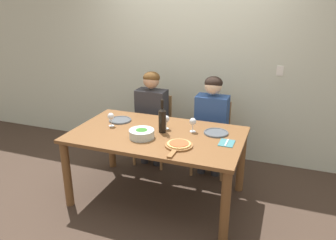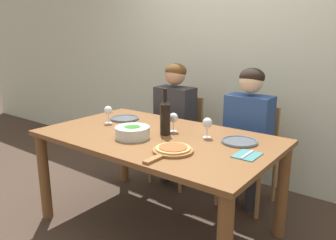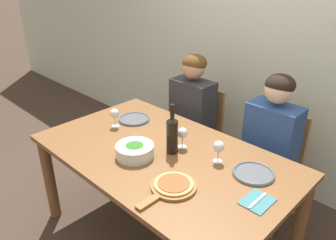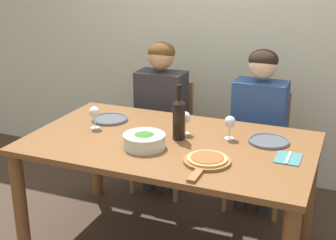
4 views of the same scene
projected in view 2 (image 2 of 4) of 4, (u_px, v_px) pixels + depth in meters
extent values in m
plane|color=#3D2D23|center=(158.00, 225.00, 2.64)|extent=(40.00, 40.00, 0.00)
cube|color=beige|center=(237.00, 50.00, 3.30)|extent=(10.00, 0.05, 2.70)
cube|color=brown|center=(157.00, 137.00, 2.46)|extent=(1.76, 1.04, 0.04)
cylinder|color=brown|center=(44.00, 177.00, 2.68)|extent=(0.09, 0.09, 0.73)
cylinder|color=brown|center=(124.00, 148.00, 3.39)|extent=(0.09, 0.09, 0.73)
cylinder|color=brown|center=(282.00, 192.00, 2.43)|extent=(0.09, 0.09, 0.73)
cube|color=#9E7042|center=(176.00, 141.00, 3.35)|extent=(0.42, 0.42, 0.04)
cube|color=#9E7042|center=(187.00, 116.00, 3.45)|extent=(0.38, 0.03, 0.42)
cylinder|color=#9E7042|center=(150.00, 163.00, 3.38)|extent=(0.04, 0.04, 0.42)
cylinder|color=#9E7042|center=(180.00, 172.00, 3.15)|extent=(0.04, 0.04, 0.42)
cylinder|color=#9E7042|center=(172.00, 153.00, 3.67)|extent=(0.04, 0.04, 0.42)
cylinder|color=#9E7042|center=(201.00, 161.00, 3.45)|extent=(0.04, 0.04, 0.42)
cube|color=#9E7042|center=(247.00, 157.00, 2.90)|extent=(0.42, 0.42, 0.04)
cube|color=#9E7042|center=(258.00, 128.00, 2.99)|extent=(0.38, 0.03, 0.42)
cylinder|color=#9E7042|center=(217.00, 183.00, 2.92)|extent=(0.04, 0.04, 0.42)
cylinder|color=#9E7042|center=(258.00, 195.00, 2.70)|extent=(0.04, 0.04, 0.42)
cylinder|color=#9E7042|center=(236.00, 170.00, 3.21)|extent=(0.04, 0.04, 0.42)
cylinder|color=#9E7042|center=(274.00, 180.00, 2.99)|extent=(0.04, 0.04, 0.42)
cylinder|color=#28282D|center=(164.00, 161.00, 3.40)|extent=(0.10, 0.10, 0.46)
cylinder|color=#28282D|center=(178.00, 165.00, 3.29)|extent=(0.10, 0.10, 0.46)
cube|color=#2D2D33|center=(175.00, 114.00, 3.27)|extent=(0.38, 0.22, 0.54)
cylinder|color=#2D2D33|center=(144.00, 130.00, 3.23)|extent=(0.07, 0.31, 0.14)
cylinder|color=#2D2D33|center=(177.00, 138.00, 3.00)|extent=(0.07, 0.31, 0.14)
sphere|color=tan|center=(175.00, 75.00, 3.17)|extent=(0.20, 0.20, 0.20)
ellipsoid|color=#563819|center=(176.00, 71.00, 3.17)|extent=(0.21, 0.21, 0.15)
cylinder|color=#28282D|center=(233.00, 180.00, 2.94)|extent=(0.10, 0.10, 0.46)
cylinder|color=#28282D|center=(252.00, 185.00, 2.83)|extent=(0.10, 0.10, 0.46)
cube|color=navy|center=(248.00, 127.00, 2.81)|extent=(0.38, 0.22, 0.54)
cylinder|color=navy|center=(213.00, 146.00, 2.77)|extent=(0.07, 0.31, 0.14)
cylinder|color=navy|center=(258.00, 156.00, 2.54)|extent=(0.07, 0.31, 0.14)
sphere|color=beige|center=(251.00, 81.00, 2.71)|extent=(0.20, 0.20, 0.20)
ellipsoid|color=black|center=(252.00, 77.00, 2.71)|extent=(0.21, 0.21, 0.15)
cylinder|color=black|center=(165.00, 120.00, 2.44)|extent=(0.08, 0.08, 0.23)
cone|color=black|center=(165.00, 102.00, 2.41)|extent=(0.08, 0.08, 0.03)
cylinder|color=black|center=(165.00, 94.00, 2.39)|extent=(0.03, 0.03, 0.09)
cylinder|color=silver|center=(133.00, 132.00, 2.38)|extent=(0.25, 0.25, 0.08)
ellipsoid|color=#2D6B23|center=(133.00, 132.00, 2.38)|extent=(0.21, 0.21, 0.09)
cylinder|color=#4C5156|center=(125.00, 119.00, 2.92)|extent=(0.25, 0.25, 0.01)
torus|color=#4C5156|center=(125.00, 118.00, 2.92)|extent=(0.25, 0.25, 0.02)
cylinder|color=#4C5156|center=(239.00, 142.00, 2.28)|extent=(0.25, 0.25, 0.01)
torus|color=#4C5156|center=(240.00, 141.00, 2.27)|extent=(0.25, 0.25, 0.02)
cylinder|color=brown|center=(173.00, 151.00, 2.10)|extent=(0.26, 0.26, 0.02)
cube|color=brown|center=(153.00, 160.00, 1.94)|extent=(0.04, 0.14, 0.02)
cylinder|color=tan|center=(173.00, 148.00, 2.09)|extent=(0.22, 0.22, 0.01)
cylinder|color=#AD4C28|center=(173.00, 147.00, 2.09)|extent=(0.18, 0.18, 0.01)
cylinder|color=silver|center=(109.00, 123.00, 2.79)|extent=(0.06, 0.06, 0.01)
cylinder|color=silver|center=(109.00, 118.00, 2.78)|extent=(0.01, 0.01, 0.07)
ellipsoid|color=silver|center=(108.00, 111.00, 2.76)|extent=(0.07, 0.07, 0.08)
ellipsoid|color=maroon|center=(108.00, 112.00, 2.76)|extent=(0.06, 0.06, 0.03)
cylinder|color=silver|center=(207.00, 137.00, 2.39)|extent=(0.06, 0.06, 0.01)
cylinder|color=silver|center=(207.00, 132.00, 2.38)|extent=(0.01, 0.01, 0.07)
ellipsoid|color=silver|center=(207.00, 123.00, 2.36)|extent=(0.07, 0.07, 0.08)
ellipsoid|color=maroon|center=(207.00, 125.00, 2.37)|extent=(0.06, 0.06, 0.03)
cylinder|color=silver|center=(173.00, 131.00, 2.54)|extent=(0.06, 0.06, 0.01)
cylinder|color=silver|center=(173.00, 126.00, 2.53)|extent=(0.01, 0.01, 0.07)
ellipsoid|color=silver|center=(173.00, 118.00, 2.51)|extent=(0.07, 0.07, 0.08)
ellipsoid|color=maroon|center=(173.00, 119.00, 2.52)|extent=(0.06, 0.06, 0.03)
cube|color=#387075|center=(247.00, 155.00, 2.03)|extent=(0.14, 0.18, 0.01)
cube|color=silver|center=(247.00, 154.00, 2.03)|extent=(0.01, 0.17, 0.01)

